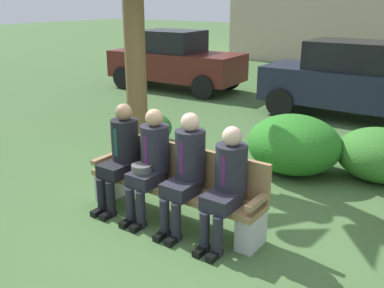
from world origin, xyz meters
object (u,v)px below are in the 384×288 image
object	(u,v)px
seated_man_rightmost	(227,181)
shrub_near_bench	(380,155)
seated_man_leftmost	(121,151)
park_bench	(176,185)
seated_man_centerleft	(150,159)
seated_man_centerright	(186,167)
shrub_mid_lawn	(148,127)
parked_car_far	(353,81)
shrub_far_lawn	(294,144)
parked_car_near	(175,60)

from	to	relation	value
seated_man_rightmost	shrub_near_bench	bearing A→B (deg)	71.12
shrub_near_bench	seated_man_leftmost	bearing A→B (deg)	-131.76
park_bench	seated_man_centerleft	distance (m)	0.43
seated_man_centerleft	park_bench	bearing A→B (deg)	26.02
park_bench	seated_man_centerright	xyz separation A→B (m)	(0.24, -0.12, 0.32)
seated_man_centerleft	shrub_mid_lawn	size ratio (longest dim) A/B	1.47
shrub_mid_lawn	seated_man_leftmost	bearing A→B (deg)	-56.64
seated_man_centerleft	parked_car_far	distance (m)	6.09
park_bench	shrub_far_lawn	xyz separation A→B (m)	(0.58, 2.20, 0.01)
seated_man_leftmost	seated_man_centerright	world-z (taller)	seated_man_centerright
shrub_far_lawn	parked_car_near	world-z (taller)	parked_car_near
seated_man_centerleft	parked_car_near	bearing A→B (deg)	125.01
park_bench	shrub_mid_lawn	world-z (taller)	park_bench
seated_man_leftmost	shrub_mid_lawn	bearing A→B (deg)	123.36
seated_man_centerright	seated_man_centerleft	bearing A→B (deg)	-179.05
park_bench	parked_car_far	world-z (taller)	parked_car_far
seated_man_leftmost	shrub_near_bench	bearing A→B (deg)	48.24
seated_man_leftmost	parked_car_far	xyz separation A→B (m)	(1.12, 6.05, 0.10)
shrub_near_bench	parked_car_near	bearing A→B (deg)	150.51
park_bench	parked_car_far	distance (m)	5.94
seated_man_leftmost	parked_car_far	world-z (taller)	parked_car_far
parked_car_far	parked_car_near	bearing A→B (deg)	175.62
parked_car_near	parked_car_far	world-z (taller)	same
seated_man_centerright	shrub_near_bench	xyz separation A→B (m)	(1.48, 2.76, -0.37)
shrub_mid_lawn	parked_car_near	xyz separation A→B (m)	(-2.61, 4.27, 0.55)
shrub_mid_lawn	shrub_far_lawn	world-z (taller)	shrub_far_lawn
shrub_far_lawn	shrub_near_bench	bearing A→B (deg)	21.03
seated_man_leftmost	parked_car_near	xyz separation A→B (m)	(-4.04, 6.44, 0.10)
seated_man_centerleft	seated_man_centerright	distance (m)	0.51
shrub_near_bench	shrub_mid_lawn	world-z (taller)	shrub_near_bench
shrub_mid_lawn	park_bench	bearing A→B (deg)	-43.18
seated_man_centerright	shrub_mid_lawn	distance (m)	3.29
park_bench	shrub_mid_lawn	xyz separation A→B (m)	(-2.18, 2.05, -0.15)
shrub_near_bench	shrub_far_lawn	bearing A→B (deg)	-158.97
seated_man_centerright	seated_man_rightmost	world-z (taller)	seated_man_centerright
parked_car_near	seated_man_leftmost	bearing A→B (deg)	-57.92
seated_man_rightmost	seated_man_centerright	bearing A→B (deg)	179.33
seated_man_leftmost	shrub_mid_lawn	size ratio (longest dim) A/B	1.46
park_bench	seated_man_leftmost	world-z (taller)	seated_man_leftmost
park_bench	parked_car_near	world-z (taller)	parked_car_near
parked_car_far	seated_man_centerleft	bearing A→B (deg)	-96.09
seated_man_leftmost	shrub_mid_lawn	distance (m)	2.64
park_bench	shrub_far_lawn	distance (m)	2.27
shrub_mid_lawn	parked_car_far	world-z (taller)	parked_car_far
parked_car_near	seated_man_centerright	bearing A→B (deg)	-52.01
parked_car_far	shrub_near_bench	bearing A→B (deg)	-67.76
seated_man_rightmost	parked_car_near	xyz separation A→B (m)	(-5.56, 6.44, 0.11)
shrub_near_bench	shrub_mid_lawn	bearing A→B (deg)	-171.41
seated_man_rightmost	parked_car_near	size ratio (longest dim) A/B	0.32
seated_man_leftmost	parked_car_near	world-z (taller)	parked_car_near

